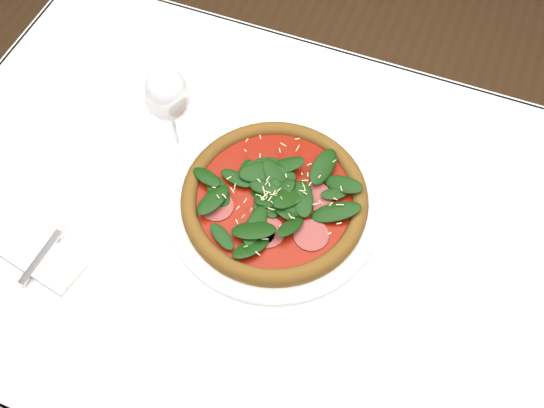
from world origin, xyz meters
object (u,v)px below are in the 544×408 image
at_px(plate, 274,203).
at_px(wine_glass, 167,97).
at_px(napkin, 42,259).
at_px(pizza, 275,197).

bearing_deg(plate, wine_glass, 164.96).
height_order(wine_glass, napkin, wine_glass).
bearing_deg(napkin, plate, 36.62).
relative_size(wine_glass, napkin, 1.34).
bearing_deg(plate, pizza, 79.38).
bearing_deg(wine_glass, pizza, -15.04).
relative_size(pizza, wine_glass, 1.75).
bearing_deg(pizza, napkin, -143.38).
bearing_deg(pizza, plate, -100.62).
relative_size(pizza, napkin, 2.35).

